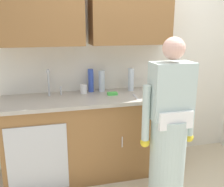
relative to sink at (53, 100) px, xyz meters
name	(u,v)px	position (x,y,z in m)	size (l,w,h in m)	color
kitchen_wall_with_uppers	(119,45)	(0.82, 0.29, 0.55)	(4.80, 0.44, 2.70)	silver
counter_cabinet	(91,137)	(0.40, -0.01, -0.48)	(1.90, 0.62, 0.90)	brown
countertop	(90,98)	(0.40, -0.01, -0.01)	(1.96, 0.66, 0.04)	#A8A093
sink	(53,100)	(0.00, 0.00, 0.00)	(0.50, 0.36, 0.35)	#B7BABF
person_at_sink	(169,137)	(1.03, -0.71, -0.23)	(0.55, 0.34, 1.62)	white
bottle_water_tall	(91,80)	(0.45, 0.21, 0.15)	(0.06, 0.06, 0.27)	#334CB2
bottle_dish_liquid	(131,80)	(0.93, 0.13, 0.15)	(0.07, 0.07, 0.28)	silver
bottle_cleaner_spray	(102,81)	(0.58, 0.19, 0.14)	(0.07, 0.07, 0.26)	silver
cup_by_sink	(84,89)	(0.35, 0.15, 0.07)	(0.08, 0.08, 0.11)	white
knife_on_counter	(136,97)	(0.89, -0.15, 0.02)	(0.24, 0.02, 0.01)	silver
sponge	(112,94)	(0.66, 0.00, 0.03)	(0.11, 0.07, 0.03)	#4CBF4C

